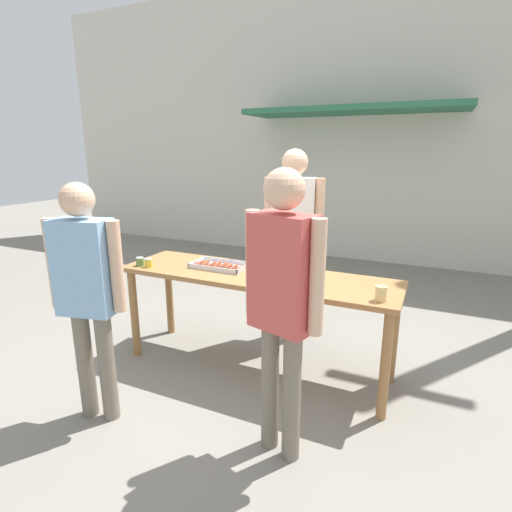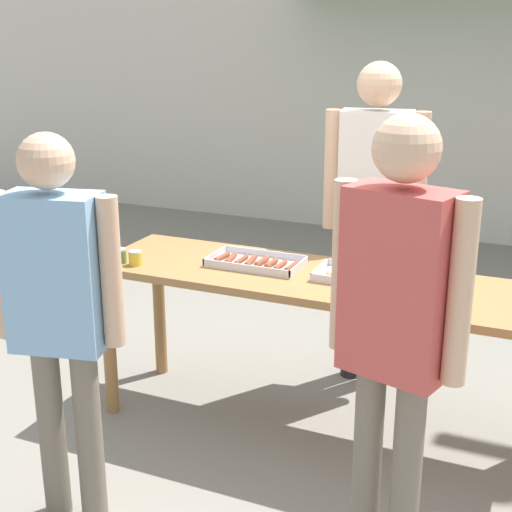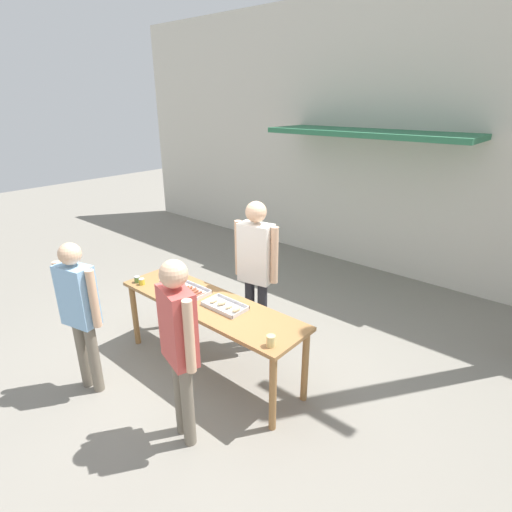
{
  "view_description": "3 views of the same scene",
  "coord_description": "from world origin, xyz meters",
  "px_view_note": "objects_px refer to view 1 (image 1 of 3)",
  "views": [
    {
      "loc": [
        1.3,
        -2.83,
        1.84
      ],
      "look_at": [
        0.0,
        0.0,
        1.0
      ],
      "focal_mm": 28.0,
      "sensor_mm": 36.0,
      "label": 1
    },
    {
      "loc": [
        1.02,
        -3.14,
        2.0
      ],
      "look_at": [
        -0.36,
        0.03,
        0.9
      ],
      "focal_mm": 50.0,
      "sensor_mm": 36.0,
      "label": 2
    },
    {
      "loc": [
        2.86,
        -2.56,
        2.89
      ],
      "look_at": [
        0.07,
        0.69,
        1.2
      ],
      "focal_mm": 28.0,
      "sensor_mm": 36.0,
      "label": 3
    }
  ],
  "objects_px": {
    "food_tray_buns": "(282,274)",
    "person_customer_with_cup": "(282,291)",
    "food_tray_sausages": "(220,266)",
    "person_customer_holding_hotdog": "(87,283)",
    "condiment_jar_ketchup": "(149,263)",
    "person_server_behind_table": "(293,228)",
    "beer_cup": "(381,294)",
    "condiment_jar_mustard": "(140,262)"
  },
  "relations": [
    {
      "from": "condiment_jar_mustard",
      "to": "condiment_jar_ketchup",
      "type": "height_order",
      "value": "same"
    },
    {
      "from": "person_server_behind_table",
      "to": "person_customer_with_cup",
      "type": "height_order",
      "value": "person_server_behind_table"
    },
    {
      "from": "beer_cup",
      "to": "condiment_jar_mustard",
      "type": "bearing_deg",
      "value": -179.82
    },
    {
      "from": "food_tray_buns",
      "to": "condiment_jar_ketchup",
      "type": "height_order",
      "value": "condiment_jar_ketchup"
    },
    {
      "from": "condiment_jar_ketchup",
      "to": "condiment_jar_mustard",
      "type": "bearing_deg",
      "value": -179.98
    },
    {
      "from": "food_tray_buns",
      "to": "person_server_behind_table",
      "type": "bearing_deg",
      "value": 102.12
    },
    {
      "from": "person_server_behind_table",
      "to": "person_customer_holding_hotdog",
      "type": "relative_size",
      "value": 1.12
    },
    {
      "from": "condiment_jar_mustard",
      "to": "beer_cup",
      "type": "xyz_separation_m",
      "value": [
        2.03,
        0.01,
        0.02
      ]
    },
    {
      "from": "person_customer_holding_hotdog",
      "to": "person_customer_with_cup",
      "type": "xyz_separation_m",
      "value": [
        1.28,
        0.21,
        0.07
      ]
    },
    {
      "from": "food_tray_buns",
      "to": "beer_cup",
      "type": "xyz_separation_m",
      "value": [
        0.8,
        -0.24,
        0.03
      ]
    },
    {
      "from": "food_tray_sausages",
      "to": "condiment_jar_mustard",
      "type": "xyz_separation_m",
      "value": [
        -0.66,
        -0.24,
        0.02
      ]
    },
    {
      "from": "condiment_jar_ketchup",
      "to": "person_customer_with_cup",
      "type": "relative_size",
      "value": 0.04
    },
    {
      "from": "food_tray_buns",
      "to": "person_customer_with_cup",
      "type": "relative_size",
      "value": 0.26
    },
    {
      "from": "food_tray_sausages",
      "to": "beer_cup",
      "type": "xyz_separation_m",
      "value": [
        1.37,
        -0.23,
        0.04
      ]
    },
    {
      "from": "condiment_jar_mustard",
      "to": "person_customer_with_cup",
      "type": "height_order",
      "value": "person_customer_with_cup"
    },
    {
      "from": "food_tray_sausages",
      "to": "beer_cup",
      "type": "relative_size",
      "value": 4.51
    },
    {
      "from": "food_tray_sausages",
      "to": "person_customer_with_cup",
      "type": "distance_m",
      "value": 1.28
    },
    {
      "from": "condiment_jar_mustard",
      "to": "person_customer_with_cup",
      "type": "distance_m",
      "value": 1.7
    },
    {
      "from": "person_customer_holding_hotdog",
      "to": "condiment_jar_ketchup",
      "type": "bearing_deg",
      "value": -90.29
    },
    {
      "from": "food_tray_sausages",
      "to": "condiment_jar_mustard",
      "type": "relative_size",
      "value": 6.28
    },
    {
      "from": "person_customer_holding_hotdog",
      "to": "food_tray_buns",
      "type": "bearing_deg",
      "value": -144.18
    },
    {
      "from": "food_tray_sausages",
      "to": "person_customer_holding_hotdog",
      "type": "height_order",
      "value": "person_customer_holding_hotdog"
    },
    {
      "from": "person_server_behind_table",
      "to": "person_customer_holding_hotdog",
      "type": "bearing_deg",
      "value": -125.03
    },
    {
      "from": "condiment_jar_mustard",
      "to": "food_tray_sausages",
      "type": "bearing_deg",
      "value": 19.99
    },
    {
      "from": "condiment_jar_ketchup",
      "to": "person_customer_with_cup",
      "type": "bearing_deg",
      "value": -23.27
    },
    {
      "from": "food_tray_buns",
      "to": "beer_cup",
      "type": "height_order",
      "value": "beer_cup"
    },
    {
      "from": "condiment_jar_mustard",
      "to": "person_customer_holding_hotdog",
      "type": "bearing_deg",
      "value": -71.15
    },
    {
      "from": "condiment_jar_ketchup",
      "to": "beer_cup",
      "type": "xyz_separation_m",
      "value": [
        1.94,
        0.01,
        0.02
      ]
    },
    {
      "from": "food_tray_sausages",
      "to": "person_server_behind_table",
      "type": "distance_m",
      "value": 0.83
    },
    {
      "from": "food_tray_buns",
      "to": "person_customer_holding_hotdog",
      "type": "xyz_separation_m",
      "value": [
        -0.94,
        -1.09,
        0.12
      ]
    },
    {
      "from": "food_tray_sausages",
      "to": "person_customer_holding_hotdog",
      "type": "distance_m",
      "value": 1.15
    },
    {
      "from": "beer_cup",
      "to": "person_server_behind_table",
      "type": "relative_size",
      "value": 0.06
    },
    {
      "from": "food_tray_buns",
      "to": "person_server_behind_table",
      "type": "relative_size",
      "value": 0.25
    },
    {
      "from": "person_server_behind_table",
      "to": "beer_cup",
      "type": "bearing_deg",
      "value": -53.97
    },
    {
      "from": "condiment_jar_ketchup",
      "to": "person_customer_holding_hotdog",
      "type": "relative_size",
      "value": 0.05
    },
    {
      "from": "condiment_jar_mustard",
      "to": "person_server_behind_table",
      "type": "height_order",
      "value": "person_server_behind_table"
    },
    {
      "from": "food_tray_buns",
      "to": "beer_cup",
      "type": "relative_size",
      "value": 4.4
    },
    {
      "from": "condiment_jar_ketchup",
      "to": "person_customer_holding_hotdog",
      "type": "distance_m",
      "value": 0.87
    },
    {
      "from": "beer_cup",
      "to": "person_customer_holding_hotdog",
      "type": "height_order",
      "value": "person_customer_holding_hotdog"
    },
    {
      "from": "beer_cup",
      "to": "person_server_behind_table",
      "type": "bearing_deg",
      "value": 136.41
    },
    {
      "from": "food_tray_buns",
      "to": "person_customer_with_cup",
      "type": "distance_m",
      "value": 0.96
    },
    {
      "from": "condiment_jar_ketchup",
      "to": "person_server_behind_table",
      "type": "distance_m",
      "value": 1.36
    }
  ]
}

